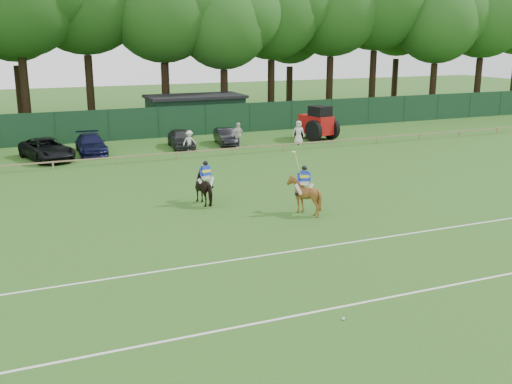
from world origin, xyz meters
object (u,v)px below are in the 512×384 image
suv_black (47,149)px  spectator_right (299,133)px  hatch_grey (181,138)px  utility_shed (195,112)px  estate_black (226,136)px  horse_dark (206,188)px  sedan_navy (91,144)px  spectator_left (189,141)px  polo_ball (343,319)px  tractor (317,124)px  horse_chestnut (304,195)px  spectator_mid (238,135)px

suv_black → spectator_right: (18.20, -1.28, 0.19)m
hatch_grey → spectator_right: size_ratio=2.22×
suv_black → utility_shed: utility_shed is taller
suv_black → estate_black: bearing=-13.5°
utility_shed → horse_dark: bearing=-105.9°
sedan_navy → hatch_grey: (6.50, -0.19, 0.01)m
suv_black → spectator_left: spectator_left is taller
hatch_grey → polo_ball: bearing=-91.2°
utility_shed → spectator_left: bearing=-109.5°
tractor → spectator_right: bearing=-163.2°
sedan_navy → polo_ball: bearing=-82.6°
horse_dark → suv_black: horse_dark is taller
estate_black → polo_ball: (-6.76, -28.79, -0.58)m
hatch_grey → tractor: bearing=1.3°
tractor → utility_shed: bearing=117.1°
horse_chestnut → tractor: tractor is taller
sedan_navy → estate_black: 10.02m
spectator_mid → suv_black: bearing=157.9°
hatch_grey → spectator_left: bearing=-82.5°
horse_chestnut → sedan_navy: 20.17m
spectator_left → utility_shed: (3.48, 9.82, 0.77)m
horse_chestnut → hatch_grey: size_ratio=0.44×
hatch_grey → estate_black: (3.52, -0.08, -0.06)m
suv_black → sedan_navy: 3.22m
utility_shed → spectator_mid: bearing=-88.3°
horse_chestnut → suv_black: 20.51m
spectator_mid → hatch_grey: bearing=137.0°
horse_dark → spectator_left: 13.76m
spectator_right → horse_dark: bearing=-108.9°
sedan_navy → estate_black: sedan_navy is taller
horse_chestnut → estate_black: horse_chestnut is taller
sedan_navy → estate_black: bearing=-0.5°
sedan_navy → spectator_left: spectator_left is taller
spectator_left → polo_ball: size_ratio=17.14×
horse_dark → tractor: tractor is taller
horse_dark → spectator_left: size_ratio=1.23×
spectator_right → polo_ball: size_ratio=20.09×
horse_dark → horse_chestnut: 5.01m
horse_dark → sedan_navy: horse_dark is taller
estate_black → spectator_right: spectator_right is taller
hatch_grey → spectator_right: bearing=-8.8°
estate_black → spectator_mid: spectator_mid is taller
horse_chestnut → hatch_grey: 18.69m
suv_black → estate_black: size_ratio=1.37×
horse_dark → spectator_mid: 15.18m
horse_dark → polo_ball: horse_dark is taller
horse_dark → utility_shed: 24.16m
suv_black → utility_shed: 15.80m
horse_dark → polo_ball: 13.59m
hatch_grey → polo_ball: size_ratio=44.66×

